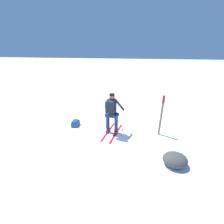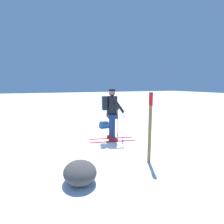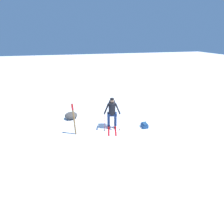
{
  "view_description": "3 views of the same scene",
  "coord_description": "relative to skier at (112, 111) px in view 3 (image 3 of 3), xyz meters",
  "views": [
    {
      "loc": [
        1.47,
        -5.04,
        3.64
      ],
      "look_at": [
        0.68,
        0.69,
        1.03
      ],
      "focal_mm": 24.0,
      "sensor_mm": 36.0,
      "label": 1
    },
    {
      "loc": [
        6.31,
        -1.67,
        1.98
      ],
      "look_at": [
        0.68,
        0.69,
        1.03
      ],
      "focal_mm": 28.0,
      "sensor_mm": 36.0,
      "label": 2
    },
    {
      "loc": [
        2.38,
        7.87,
        4.77
      ],
      "look_at": [
        0.68,
        0.69,
        1.03
      ],
      "focal_mm": 24.0,
      "sensor_mm": 36.0,
      "label": 3
    }
  ],
  "objects": [
    {
      "name": "skier",
      "position": [
        0.0,
        0.0,
        0.0
      ],
      "size": [
        0.94,
        1.72,
        1.83
      ],
      "color": "red",
      "rests_on": "ground_plane"
    },
    {
      "name": "dropped_backpack",
      "position": [
        -1.85,
        0.41,
        -0.94
      ],
      "size": [
        0.33,
        0.42,
        0.28
      ],
      "color": "navy",
      "rests_on": "ground_plane"
    },
    {
      "name": "rock_boulder",
      "position": [
        2.32,
        -1.66,
        -0.86
      ],
      "size": [
        0.79,
        0.67,
        0.43
      ],
      "primitive_type": "ellipsoid",
      "color": "#474442",
      "rests_on": "ground_plane"
    },
    {
      "name": "trail_marker",
      "position": [
        2.07,
        0.18,
        -0.03
      ],
      "size": [
        0.1,
        0.1,
        1.8
      ],
      "color": "olive",
      "rests_on": "ground_plane"
    },
    {
      "name": "ground_plane",
      "position": [
        -0.67,
        -0.67,
        -1.07
      ],
      "size": [
        80.0,
        80.0,
        0.0
      ],
      "primitive_type": "plane",
      "color": "white"
    }
  ]
}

